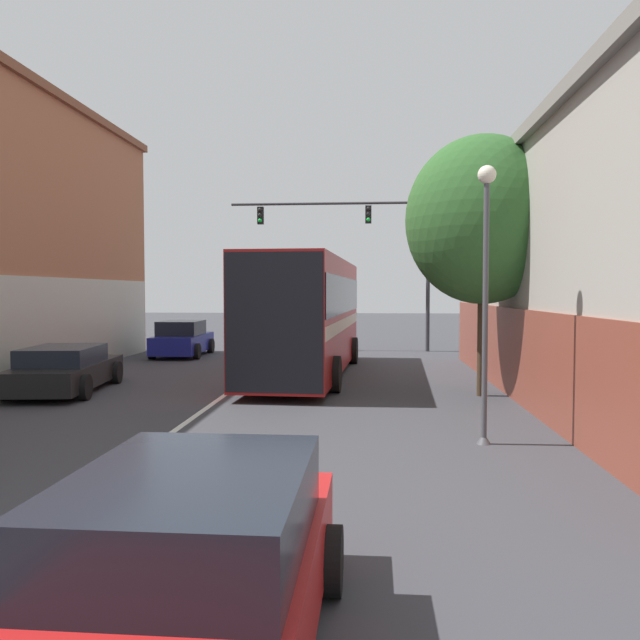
% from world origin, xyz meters
% --- Properties ---
extents(lane_center_line, '(0.14, 45.58, 0.01)m').
position_xyz_m(lane_center_line, '(0.00, 16.79, 0.00)').
color(lane_center_line, silver).
rests_on(lane_center_line, ground_plane).
extents(bus, '(3.17, 11.15, 3.76)m').
position_xyz_m(bus, '(1.77, 21.02, 2.10)').
color(bus, maroon).
rests_on(bus, ground_plane).
extents(hatchback_foreground, '(2.10, 4.48, 1.44)m').
position_xyz_m(hatchback_foreground, '(2.54, 4.99, 0.68)').
color(hatchback_foreground, red).
rests_on(hatchback_foreground, ground_plane).
extents(parked_car_left_near, '(2.16, 4.21, 1.50)m').
position_xyz_m(parked_car_left_near, '(-4.13, 26.60, 0.71)').
color(parked_car_left_near, navy).
rests_on(parked_car_left_near, ground_plane).
extents(parked_car_left_far, '(2.58, 4.85, 1.25)m').
position_xyz_m(parked_car_left_far, '(-4.47, 17.10, 0.61)').
color(parked_car_left_far, black).
rests_on(parked_car_left_far, ground_plane).
extents(traffic_signal_gantry, '(9.17, 0.36, 7.08)m').
position_xyz_m(traffic_signal_gantry, '(3.78, 29.57, 5.15)').
color(traffic_signal_gantry, '#333338').
rests_on(traffic_signal_gantry, ground_plane).
extents(street_lamp, '(0.33, 0.33, 4.96)m').
position_xyz_m(street_lamp, '(5.87, 12.08, 2.92)').
color(street_lamp, '#47474C').
rests_on(street_lamp, ground_plane).
extents(street_tree_near, '(3.97, 3.57, 6.77)m').
position_xyz_m(street_tree_near, '(6.71, 17.33, 4.59)').
color(street_tree_near, '#3D2D1E').
rests_on(street_tree_near, ground_plane).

